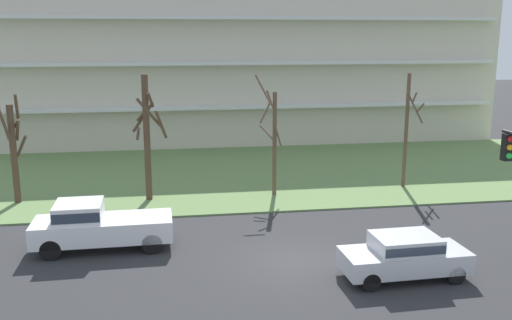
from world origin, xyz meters
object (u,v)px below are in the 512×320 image
Objects in this scene: tree_center at (273,138)px; pickup_white_center_right at (97,225)px; tree_left at (147,135)px; tree_right at (407,128)px; sedan_silver_near_left at (405,254)px; tree_far_left at (14,149)px.

tree_center reaches higher than pickup_white_center_right.
tree_right is (13.97, 0.40, -0.11)m from tree_left.
sedan_silver_near_left is at bearing -113.31° from tree_right.
tree_far_left is 1.25× the size of sedan_silver_near_left.
tree_left is 1.02× the size of tree_right.
tree_center is (12.98, -0.62, 0.27)m from tree_far_left.
tree_center is at bearing -0.89° from tree_left.
tree_left is at bearing -107.15° from pickup_white_center_right.
tree_center is 7.58m from tree_right.
tree_left is 7.18m from pickup_white_center_right.
tree_far_left is at bearing 179.68° from tree_right.
tree_far_left reaches higher than pickup_white_center_right.
tree_left is at bearing -178.35° from tree_right.
tree_left is 6.43m from tree_center.
pickup_white_center_right is at bearing -106.05° from tree_left.
tree_far_left is 0.88× the size of tree_center.
sedan_silver_near_left is 11.82m from pickup_white_center_right.
tree_center reaches higher than tree_right.
tree_center is at bearing -2.72° from tree_far_left.
tree_left reaches higher than tree_far_left.
tree_center is 1.43× the size of sedan_silver_near_left.
sedan_silver_near_left is at bearing -76.30° from tree_center.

